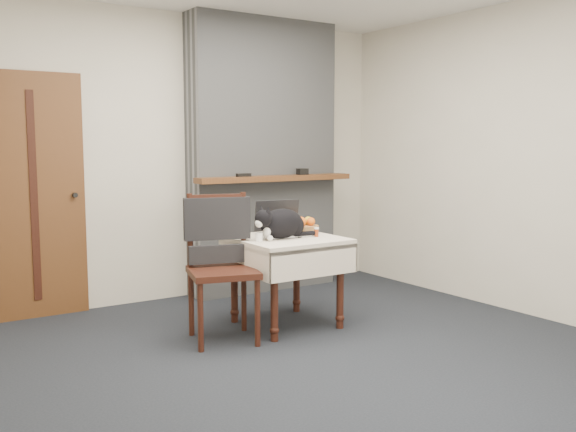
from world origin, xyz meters
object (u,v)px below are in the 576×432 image
Objects in this scene: pill_bottle at (316,232)px; side_table at (286,252)px; laptop at (281,227)px; fruit_basket at (304,227)px; cream_jar at (259,237)px; cat at (282,224)px; door at (33,196)px; chair at (220,246)px.

side_table is at bearing 155.13° from pill_bottle.
fruit_basket is (0.22, -0.01, -0.02)m from laptop.
cream_jar is at bearing -138.96° from laptop.
cat is (-0.09, -0.16, 0.04)m from laptop.
fruit_basket is at bearing -33.53° from door.
pill_bottle is at bearing -24.87° from side_table.
laptop reaches higher than side_table.
laptop is 6.63× the size of cream_jar.
side_table is 1.85× the size of laptop.
side_table is at bearing 13.87° from chair.
laptop is at bearing -36.63° from door.
side_table is (1.58, -1.33, -0.41)m from door.
cream_jar is 0.06× the size of chair.
laptop is 0.40× the size of chair.
side_table is 0.28m from pill_bottle.
laptop reaches higher than cat.
cream_jar is 0.56m from fruit_basket.
fruit_basket is (0.03, 0.21, 0.01)m from pill_bottle.
fruit_basket is (0.53, 0.17, 0.02)m from cream_jar.
cat is 0.52× the size of chair.
laptop is (0.03, 0.13, 0.18)m from side_table.
cream_jar is at bearing 174.81° from pill_bottle.
door reaches higher than pill_bottle.
cat is at bearing -41.65° from door.
laptop reaches higher than cream_jar.
fruit_basket reaches higher than cream_jar.
laptop is 0.62m from chair.
cat reaches higher than pill_bottle.
cat reaches higher than side_table.
pill_bottle is at bearing -24.30° from cat.
door is 31.41× the size of cream_jar.
cat is 2.41× the size of fruit_basket.
laptop is 1.84× the size of fruit_basket.
side_table is 0.73× the size of chair.
fruit_basket is 0.22× the size of chair.
cat is (1.53, -1.36, -0.19)m from door.
cat is at bearing 6.62° from cream_jar.
laptop reaches higher than fruit_basket.
door is 2.31m from pill_bottle.
side_table is at bearing 18.07° from cat.
chair is at bearing -159.17° from laptop.
side_table is 0.32m from cream_jar.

